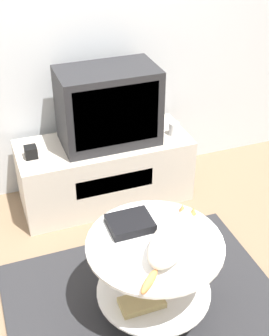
% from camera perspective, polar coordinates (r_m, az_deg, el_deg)
% --- Properties ---
extents(ground_plane, '(12.00, 12.00, 0.00)m').
position_cam_1_polar(ground_plane, '(2.84, 1.37, -16.47)').
color(ground_plane, '#7F664C').
extents(wall_back, '(8.00, 0.05, 2.60)m').
position_cam_1_polar(wall_back, '(3.33, -7.75, 17.80)').
color(wall_back, silver).
rests_on(wall_back, ground_plane).
extents(rug, '(1.57, 1.21, 0.02)m').
position_cam_1_polar(rug, '(2.84, 1.37, -16.34)').
color(rug, '#28282B').
rests_on(rug, ground_plane).
extents(tv_stand, '(1.24, 0.51, 0.50)m').
position_cam_1_polar(tv_stand, '(3.48, -3.66, -0.34)').
color(tv_stand, beige).
rests_on(tv_stand, ground_plane).
extents(tv, '(0.68, 0.39, 0.54)m').
position_cam_1_polar(tv, '(3.24, -3.21, 7.52)').
color(tv, '#232326').
rests_on(tv, tv_stand).
extents(speaker, '(0.08, 0.08, 0.08)m').
position_cam_1_polar(speaker, '(3.22, -12.52, 1.90)').
color(speaker, black).
rests_on(speaker, tv_stand).
extents(mug, '(0.07, 0.07, 0.10)m').
position_cam_1_polar(mug, '(3.43, 4.84, 4.79)').
color(mug, white).
rests_on(mug, tv_stand).
extents(coffee_table, '(0.73, 0.73, 0.50)m').
position_cam_1_polar(coffee_table, '(2.57, 2.36, -12.10)').
color(coffee_table, '#B2B2B7').
rests_on(coffee_table, rug).
extents(dvd_box, '(0.24, 0.19, 0.05)m').
position_cam_1_polar(dvd_box, '(2.53, -0.54, -6.75)').
color(dvd_box, black).
rests_on(dvd_box, coffee_table).
extents(cat, '(0.48, 0.46, 0.15)m').
position_cam_1_polar(cat, '(2.37, 4.63, -8.63)').
color(cat, silver).
rests_on(cat, coffee_table).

